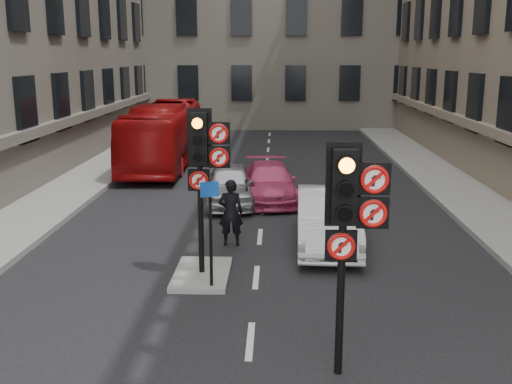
# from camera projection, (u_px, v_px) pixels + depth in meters

# --- Properties ---
(pavement_left) EXTENTS (3.00, 50.00, 0.16)m
(pavement_left) POSITION_uv_depth(u_px,v_px,m) (51.00, 197.00, 20.23)
(pavement_left) COLOR gray
(pavement_left) RESTS_ON ground
(pavement_right) EXTENTS (3.00, 50.00, 0.16)m
(pavement_right) POSITION_uv_depth(u_px,v_px,m) (481.00, 201.00, 19.74)
(pavement_right) COLOR gray
(pavement_right) RESTS_ON ground
(centre_island) EXTENTS (1.20, 2.00, 0.12)m
(centre_island) POSITION_uv_depth(u_px,v_px,m) (202.00, 274.00, 13.21)
(centre_island) COLOR gray
(centre_island) RESTS_ON ground
(signal_near) EXTENTS (0.91, 0.40, 3.58)m
(signal_near) POSITION_uv_depth(u_px,v_px,m) (349.00, 212.00, 8.65)
(signal_near) COLOR black
(signal_near) RESTS_ON ground
(signal_far) EXTENTS (0.91, 0.40, 3.58)m
(signal_far) POSITION_uv_depth(u_px,v_px,m) (203.00, 156.00, 12.61)
(signal_far) COLOR black
(signal_far) RESTS_ON centre_island
(car_silver) EXTENTS (1.83, 3.92, 1.30)m
(car_silver) POSITION_uv_depth(u_px,v_px,m) (230.00, 185.00, 19.46)
(car_silver) COLOR #A9ABB1
(car_silver) RESTS_ON ground
(car_white) EXTENTS (1.64, 4.38, 1.43)m
(car_white) POSITION_uv_depth(u_px,v_px,m) (327.00, 219.00, 15.21)
(car_white) COLOR silver
(car_white) RESTS_ON ground
(car_pink) EXTENTS (2.06, 4.33, 1.22)m
(car_pink) POSITION_uv_depth(u_px,v_px,m) (269.00, 182.00, 20.05)
(car_pink) COLOR #C63A6A
(car_pink) RESTS_ON ground
(bus_red) EXTENTS (2.51, 9.77, 2.71)m
(bus_red) POSITION_uv_depth(u_px,v_px,m) (164.00, 135.00, 26.10)
(bus_red) COLOR maroon
(bus_red) RESTS_ON ground
(motorcycle) EXTENTS (0.56, 1.63, 0.96)m
(motorcycle) POSITION_uv_depth(u_px,v_px,m) (247.00, 196.00, 18.63)
(motorcycle) COLOR black
(motorcycle) RESTS_ON ground
(motorcyclist) EXTENTS (0.64, 0.43, 1.73)m
(motorcyclist) POSITION_uv_depth(u_px,v_px,m) (231.00, 212.00, 15.23)
(motorcyclist) COLOR black
(motorcyclist) RESTS_ON ground
(info_sign) EXTENTS (0.37, 0.17, 2.21)m
(info_sign) POSITION_uv_depth(u_px,v_px,m) (210.00, 219.00, 12.07)
(info_sign) COLOR black
(info_sign) RESTS_ON centre_island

